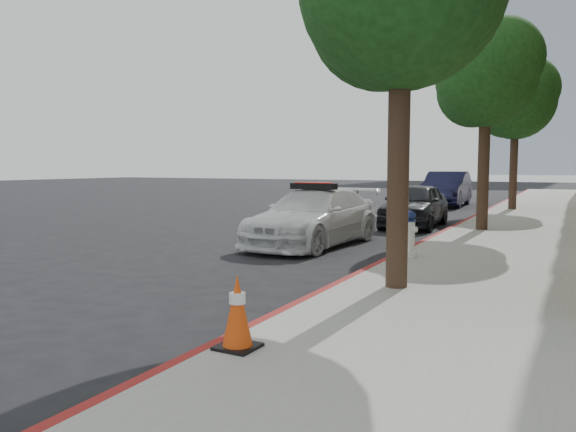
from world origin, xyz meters
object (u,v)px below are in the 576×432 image
at_px(fire_hydrant, 408,234).
at_px(traffic_cone, 237,312).
at_px(parked_car_mid, 415,205).
at_px(parked_car_far, 446,189).
at_px(police_car, 314,217).

xyz_separation_m(fire_hydrant, traffic_cone, (-0.00, -5.92, -0.08)).
xyz_separation_m(parked_car_mid, fire_hydrant, (1.57, -6.55, -0.09)).
relative_size(parked_car_far, traffic_cone, 6.92).
xyz_separation_m(police_car, parked_car_far, (0.13, 14.38, 0.13)).
bearing_deg(police_car, fire_hydrant, -27.50).
distance_m(police_car, fire_hydrant, 3.08).
distance_m(police_car, parked_car_far, 14.38).
height_order(parked_car_mid, fire_hydrant, parked_car_mid).
bearing_deg(traffic_cone, parked_car_far, 96.58).
height_order(parked_car_mid, traffic_cone, parked_car_mid).
distance_m(police_car, parked_car_mid, 5.09).
height_order(police_car, fire_hydrant, police_car).
xyz_separation_m(police_car, parked_car_mid, (1.08, 4.97, 0.01)).
bearing_deg(fire_hydrant, parked_car_mid, 120.65).
bearing_deg(parked_car_far, traffic_cone, -85.59).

